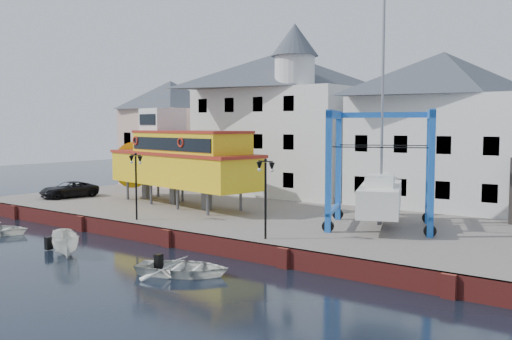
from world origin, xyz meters
The scene contains 13 objects.
ground centered at (0.00, 0.00, 0.00)m, with size 140.00×140.00×0.00m, color black.
hardstanding centered at (0.00, 11.00, 0.50)m, with size 44.00×22.00×1.00m, color #645F58.
quay_wall centered at (0.00, 0.10, 0.50)m, with size 44.00×0.47×1.00m.
building_pink centered at (-18.00, 18.00, 6.15)m, with size 8.00×7.00×10.30m.
building_white_main centered at (-4.87, 18.39, 7.34)m, with size 14.00×8.30×14.00m.
building_white_right centered at (9.00, 19.00, 6.60)m, with size 12.00×8.00×11.20m.
lamp_post_left centered at (-4.00, 1.20, 4.17)m, with size 1.12×0.32×4.20m.
lamp_post_right centered at (6.00, 1.20, 4.17)m, with size 1.12×0.32×4.20m.
tour_boat centered at (-7.25, 7.77, 4.39)m, with size 16.94×7.04×7.18m.
travel_lift centered at (9.06, 8.58, 3.17)m, with size 7.38×8.81×13.01m.
van centered at (-16.95, 5.29, 1.65)m, with size 2.15×4.66×1.30m, color black.
motorboat_a centered at (-3.01, -4.61, 0.00)m, with size 1.38×3.67×1.42m, color white.
motorboat_b centered at (4.97, -3.89, 0.00)m, with size 3.12×4.37×0.91m, color white.
Camera 1 is at (23.28, -22.49, 6.91)m, focal length 40.00 mm.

